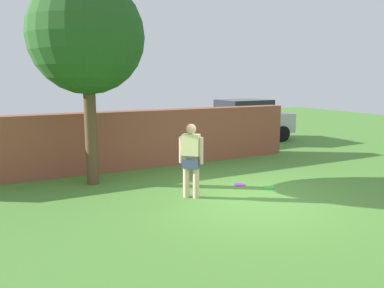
{
  "coord_description": "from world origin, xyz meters",
  "views": [
    {
      "loc": [
        -4.66,
        -6.47,
        2.56
      ],
      "look_at": [
        -0.51,
        1.61,
        1.0
      ],
      "focal_mm": 35.58,
      "sensor_mm": 36.0,
      "label": 1
    }
  ],
  "objects_px": {
    "person": "(191,157)",
    "frisbee_purple": "(239,185)",
    "frisbee_green": "(269,188)",
    "tree": "(87,37)",
    "car": "(244,121)"
  },
  "relations": [
    {
      "from": "tree",
      "to": "car",
      "type": "distance_m",
      "value": 8.34
    },
    {
      "from": "person",
      "to": "frisbee_green",
      "type": "relative_size",
      "value": 6.0
    },
    {
      "from": "person",
      "to": "frisbee_purple",
      "type": "relative_size",
      "value": 6.0
    },
    {
      "from": "car",
      "to": "frisbee_green",
      "type": "xyz_separation_m",
      "value": [
        -3.39,
        -5.96,
        -0.85
      ]
    },
    {
      "from": "person",
      "to": "frisbee_purple",
      "type": "bearing_deg",
      "value": -124.4
    },
    {
      "from": "tree",
      "to": "frisbee_purple",
      "type": "xyz_separation_m",
      "value": [
        3.14,
        -1.76,
        -3.5
      ]
    },
    {
      "from": "tree",
      "to": "frisbee_green",
      "type": "xyz_separation_m",
      "value": [
        3.63,
        -2.31,
        -3.5
      ]
    },
    {
      "from": "frisbee_green",
      "to": "frisbee_purple",
      "type": "bearing_deg",
      "value": 131.48
    },
    {
      "from": "tree",
      "to": "frisbee_green",
      "type": "bearing_deg",
      "value": -32.49
    },
    {
      "from": "car",
      "to": "tree",
      "type": "bearing_deg",
      "value": -155.41
    },
    {
      "from": "person",
      "to": "frisbee_green",
      "type": "xyz_separation_m",
      "value": [
        1.97,
        -0.22,
        -0.89
      ]
    },
    {
      "from": "frisbee_green",
      "to": "frisbee_purple",
      "type": "height_order",
      "value": "same"
    },
    {
      "from": "car",
      "to": "frisbee_green",
      "type": "bearing_deg",
      "value": -122.55
    },
    {
      "from": "person",
      "to": "frisbee_purple",
      "type": "distance_m",
      "value": 1.76
    },
    {
      "from": "person",
      "to": "frisbee_purple",
      "type": "xyz_separation_m",
      "value": [
        1.49,
        0.33,
        -0.89
      ]
    }
  ]
}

